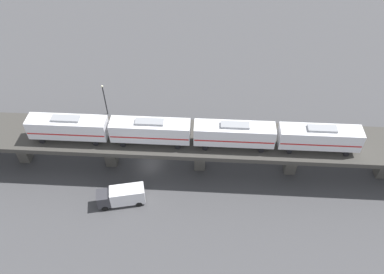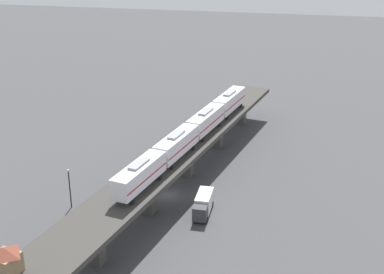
% 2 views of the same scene
% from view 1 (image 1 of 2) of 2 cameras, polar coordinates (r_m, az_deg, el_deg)
% --- Properties ---
extents(ground_plane, '(400.00, 400.00, 0.00)m').
position_cam_1_polar(ground_plane, '(64.53, -6.39, -4.22)').
color(ground_plane, '#424244').
extents(elevated_viaduct, '(27.49, 91.72, 6.94)m').
position_cam_1_polar(elevated_viaduct, '(60.16, -6.68, -0.47)').
color(elevated_viaduct, '#393733').
rests_on(elevated_viaduct, ground).
extents(subway_train, '(13.17, 49.28, 4.45)m').
position_cam_1_polar(subway_train, '(56.01, -0.00, 0.76)').
color(subway_train, silver).
rests_on(subway_train, elevated_viaduct).
extents(street_car_blue, '(3.19, 4.75, 1.89)m').
position_cam_1_polar(street_car_blue, '(73.84, -20.42, 1.33)').
color(street_car_blue, '#233D93').
rests_on(street_car_blue, ground).
extents(street_car_green, '(2.03, 4.44, 1.89)m').
position_cam_1_polar(street_car_green, '(72.06, -13.89, 1.93)').
color(street_car_green, '#1E6638').
rests_on(street_car_green, ground).
extents(delivery_truck, '(2.43, 7.22, 3.20)m').
position_cam_1_polar(delivery_truck, '(58.82, -10.65, -8.79)').
color(delivery_truck, '#333338').
rests_on(delivery_truck, ground).
extents(street_lamp, '(0.44, 0.44, 6.94)m').
position_cam_1_polar(street_lamp, '(72.81, -13.20, 5.89)').
color(street_lamp, black).
rests_on(street_lamp, ground).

